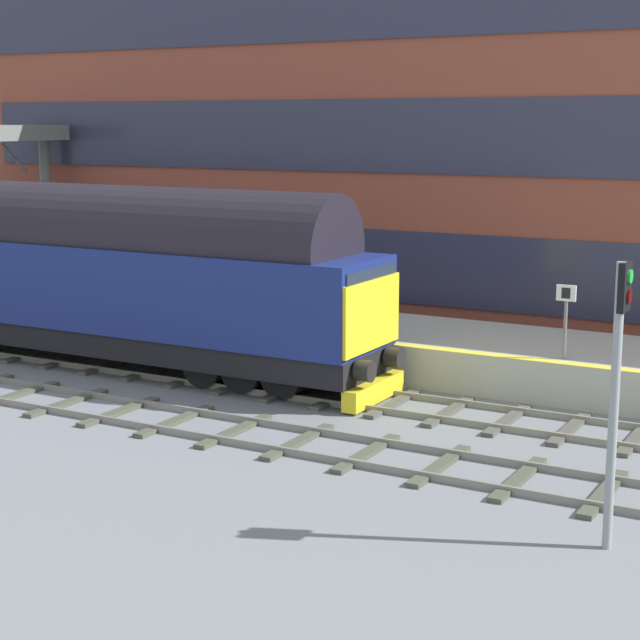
% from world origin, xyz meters
% --- Properties ---
extents(ground_plane, '(140.00, 140.00, 0.00)m').
position_xyz_m(ground_plane, '(0.00, 0.00, 0.00)').
color(ground_plane, slate).
rests_on(ground_plane, ground).
extents(track_main, '(2.50, 60.00, 0.15)m').
position_xyz_m(track_main, '(0.00, 0.00, 0.05)').
color(track_main, gray).
rests_on(track_main, ground).
extents(track_adjacent_west, '(2.50, 60.00, 0.15)m').
position_xyz_m(track_adjacent_west, '(-3.48, 0.00, 0.06)').
color(track_adjacent_west, gray).
rests_on(track_adjacent_west, ground).
extents(station_platform, '(4.00, 44.00, 1.01)m').
position_xyz_m(station_platform, '(3.60, 0.00, 0.50)').
color(station_platform, '#AFB1A4').
rests_on(station_platform, ground).
extents(station_building, '(5.91, 42.12, 11.28)m').
position_xyz_m(station_building, '(10.02, -3.30, 5.64)').
color(station_building, brown).
rests_on(station_building, ground).
extents(diesel_locomotive, '(2.74, 20.39, 4.68)m').
position_xyz_m(diesel_locomotive, '(0.00, 7.87, 2.49)').
color(diesel_locomotive, black).
rests_on(diesel_locomotive, ground).
extents(signal_post_near, '(0.44, 0.22, 4.30)m').
position_xyz_m(signal_post_near, '(-5.68, -8.88, 2.69)').
color(signal_post_near, gray).
rests_on(signal_post_near, ground).
extents(platform_number_sign, '(0.10, 0.44, 1.68)m').
position_xyz_m(platform_number_sign, '(2.12, -5.87, 2.14)').
color(platform_number_sign, slate).
rests_on(platform_number_sign, station_platform).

